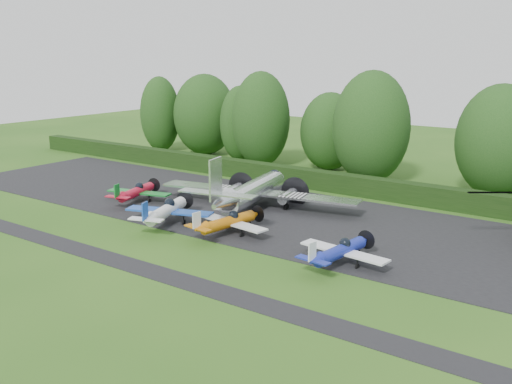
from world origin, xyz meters
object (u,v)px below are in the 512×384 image
Objects in this scene: light_plane_white at (167,211)px; light_plane_blue at (340,251)px; light_plane_red at (137,192)px; light_plane_orange at (229,222)px; transport_plane at (252,192)px.

light_plane_blue is at bearing 17.89° from light_plane_white.
light_plane_red is at bearing 164.28° from light_plane_blue.
light_plane_white is 16.32m from light_plane_blue.
light_plane_red is 24.16m from light_plane_blue.
light_plane_orange is at bearing 168.12° from light_plane_blue.
transport_plane is 2.82× the size of light_plane_blue.
light_plane_blue is at bearing -13.58° from light_plane_orange.
light_plane_orange is at bearing -56.76° from transport_plane.
transport_plane is 7.62m from light_plane_orange.
light_plane_white is at bearing 172.84° from light_plane_blue.
transport_plane is 2.44× the size of light_plane_white.
light_plane_orange reaches higher than light_plane_blue.
transport_plane is 15.42m from light_plane_blue.
light_plane_white is 6.02m from light_plane_orange.
light_plane_orange is (2.82, -7.04, -0.67)m from transport_plane.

